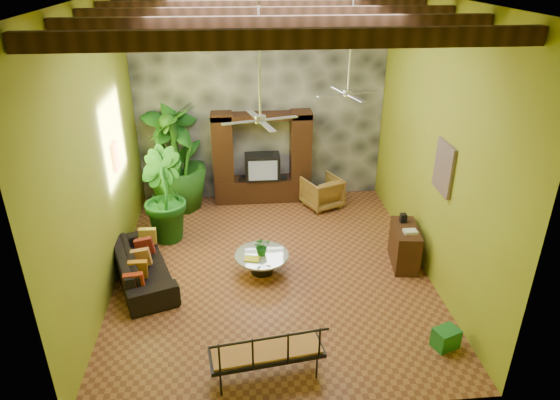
{
  "coord_description": "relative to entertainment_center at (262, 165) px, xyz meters",
  "views": [
    {
      "loc": [
        -0.59,
        -8.31,
        5.6
      ],
      "look_at": [
        0.18,
        0.2,
        1.41
      ],
      "focal_mm": 32.0,
      "sensor_mm": 36.0,
      "label": 1
    }
  ],
  "objects": [
    {
      "name": "side_console",
      "position": [
        2.65,
        -3.18,
        -0.56
      ],
      "size": [
        0.59,
        1.07,
        0.82
      ],
      "primitive_type": "cube",
      "rotation": [
        0.0,
        0.0,
        -0.14
      ],
      "color": "#3E2113",
      "rests_on": "ground"
    },
    {
      "name": "back_wall",
      "position": [
        0.0,
        0.36,
        1.53
      ],
      "size": [
        6.0,
        0.02,
        5.0
      ],
      "primitive_type": "cube",
      "color": "olive",
      "rests_on": "ground"
    },
    {
      "name": "tall_plant_c",
      "position": [
        -2.06,
        -0.2,
        0.33
      ],
      "size": [
        1.64,
        1.64,
        2.58
      ],
      "primitive_type": "imported",
      "rotation": [
        0.0,
        0.0,
        4.57
      ],
      "color": "#225C18",
      "rests_on": "ground"
    },
    {
      "name": "centerpiece_plant",
      "position": [
        -0.2,
        -3.23,
        -0.38
      ],
      "size": [
        0.37,
        0.34,
        0.36
      ],
      "primitive_type": "imported",
      "rotation": [
        0.0,
        0.0,
        0.18
      ],
      "color": "#1C6C21",
      "rests_on": "coffee_table"
    },
    {
      "name": "wall_art_painting",
      "position": [
        2.96,
        -3.74,
        1.33
      ],
      "size": [
        0.06,
        0.7,
        0.9
      ],
      "primitive_type": "cube",
      "color": "navy",
      "rests_on": "right_wall"
    },
    {
      "name": "iron_bench",
      "position": [
        -0.29,
        -6.02,
        -0.43
      ],
      "size": [
        1.71,
        0.82,
        0.57
      ],
      "rotation": [
        0.0,
        0.0,
        0.14
      ],
      "color": "black",
      "rests_on": "ground"
    },
    {
      "name": "ceiling_fan_front",
      "position": [
        -0.2,
        -3.54,
        2.44
      ],
      "size": [
        1.28,
        1.28,
        1.86
      ],
      "color": "silver",
      "rests_on": "ceiling"
    },
    {
      "name": "wicker_armchair",
      "position": [
        1.44,
        -0.49,
        -0.58
      ],
      "size": [
        1.09,
        1.1,
        0.76
      ],
      "primitive_type": "imported",
      "rotation": [
        0.0,
        0.0,
        3.56
      ],
      "color": "brown",
      "rests_on": "ground"
    },
    {
      "name": "right_wall",
      "position": [
        3.0,
        -3.14,
        1.53
      ],
      "size": [
        0.02,
        7.0,
        5.0
      ],
      "primitive_type": "cube",
      "color": "olive",
      "rests_on": "ground"
    },
    {
      "name": "ceiling_beams",
      "position": [
        0.0,
        -3.14,
        3.81
      ],
      "size": [
        5.95,
        5.36,
        0.22
      ],
      "color": "#321B10",
      "rests_on": "ceiling"
    },
    {
      "name": "coffee_table",
      "position": [
        -0.21,
        -3.23,
        -0.71
      ],
      "size": [
        1.05,
        1.05,
        0.4
      ],
      "rotation": [
        0.0,
        0.0,
        0.32
      ],
      "color": "black",
      "rests_on": "ground"
    },
    {
      "name": "left_wall",
      "position": [
        -3.0,
        -3.14,
        1.53
      ],
      "size": [
        0.02,
        7.0,
        5.0
      ],
      "primitive_type": "cube",
      "color": "olive",
      "rests_on": "ground"
    },
    {
      "name": "ceiling_fan_back",
      "position": [
        1.6,
        -1.94,
        2.44
      ],
      "size": [
        1.28,
        1.28,
        1.86
      ],
      "color": "silver",
      "rests_on": "ceiling"
    },
    {
      "name": "ground",
      "position": [
        0.0,
        -3.14,
        -0.97
      ],
      "size": [
        7.0,
        7.0,
        0.0
      ],
      "primitive_type": "plane",
      "color": "brown",
      "rests_on": "ground"
    },
    {
      "name": "green_bin",
      "position": [
        2.58,
        -5.59,
        -0.8
      ],
      "size": [
        0.46,
        0.41,
        0.34
      ],
      "primitive_type": "cube",
      "rotation": [
        0.0,
        0.0,
        0.36
      ],
      "color": "#20792B",
      "rests_on": "ground"
    },
    {
      "name": "tall_plant_b",
      "position": [
        -2.23,
        -1.68,
        0.05
      ],
      "size": [
        1.37,
        1.43,
        2.03
      ],
      "primitive_type": "imported",
      "rotation": [
        0.0,
        0.0,
        2.17
      ],
      "color": "#185E1B",
      "rests_on": "ground"
    },
    {
      "name": "wall_art_mask",
      "position": [
        -2.96,
        -2.14,
        1.13
      ],
      "size": [
        0.06,
        0.32,
        0.55
      ],
      "primitive_type": "cube",
      "color": "gold",
      "rests_on": "left_wall"
    },
    {
      "name": "tall_plant_a",
      "position": [
        -2.12,
        0.01,
        0.36
      ],
      "size": [
        1.63,
        1.36,
        2.64
      ],
      "primitive_type": "imported",
      "rotation": [
        0.0,
        0.0,
        0.35
      ],
      "color": "#1D631A",
      "rests_on": "ground"
    },
    {
      "name": "sofa",
      "position": [
        -2.48,
        -3.3,
        -0.64
      ],
      "size": [
        1.58,
        2.43,
        0.66
      ],
      "primitive_type": "imported",
      "rotation": [
        0.0,
        0.0,
        1.91
      ],
      "color": "black",
      "rests_on": "ground"
    },
    {
      "name": "stone_accent_wall",
      "position": [
        0.0,
        0.3,
        1.53
      ],
      "size": [
        5.98,
        0.1,
        4.98
      ],
      "primitive_type": "cube",
      "color": "#37393F",
      "rests_on": "ground"
    },
    {
      "name": "yellow_tray",
      "position": [
        -0.4,
        -3.4,
        -0.55
      ],
      "size": [
        0.32,
        0.26,
        0.03
      ],
      "primitive_type": "cube",
      "rotation": [
        0.0,
        0.0,
        -0.23
      ],
      "color": "yellow",
      "rests_on": "coffee_table"
    },
    {
      "name": "entertainment_center",
      "position": [
        0.0,
        0.0,
        0.0
      ],
      "size": [
        2.4,
        0.55,
        2.3
      ],
      "color": "black",
      "rests_on": "ground"
    }
  ]
}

